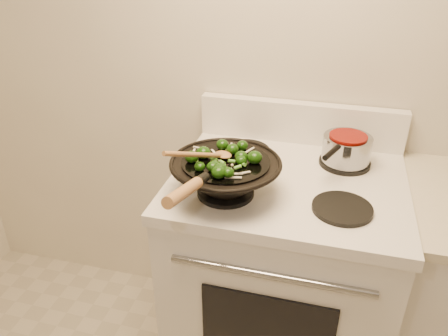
# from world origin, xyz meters

# --- Properties ---
(stove) EXTENTS (0.78, 0.67, 1.08)m
(stove) POSITION_xyz_m (-0.14, 1.17, 0.47)
(stove) COLOR white
(stove) RESTS_ON ground
(wok) EXTENTS (0.35, 0.57, 0.21)m
(wok) POSITION_xyz_m (-0.32, 1.02, 0.99)
(wok) COLOR black
(wok) RESTS_ON stove
(stirfry) EXTENTS (0.23, 0.24, 0.04)m
(stirfry) POSITION_xyz_m (-0.32, 1.00, 1.05)
(stirfry) COLOR #123408
(stirfry) RESTS_ON wok
(wooden_spoon) EXTENTS (0.15, 0.24, 0.10)m
(wooden_spoon) POSITION_xyz_m (-0.37, 0.98, 1.07)
(wooden_spoon) COLOR #9D6D3E
(wooden_spoon) RESTS_ON wok
(saucepan) EXTENTS (0.17, 0.26, 0.10)m
(saucepan) POSITION_xyz_m (0.04, 1.32, 0.98)
(saucepan) COLOR gray
(saucepan) RESTS_ON stove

